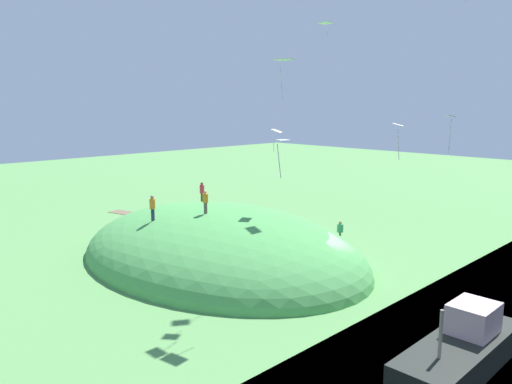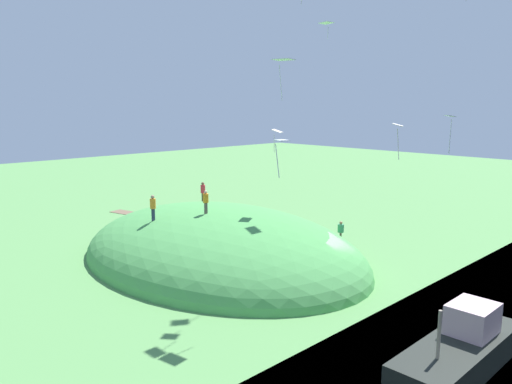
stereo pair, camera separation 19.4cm
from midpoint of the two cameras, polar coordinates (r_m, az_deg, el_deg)
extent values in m
plane|color=#57904D|center=(33.28, 8.82, -9.36)|extent=(160.00, 160.00, 0.00)
ellipsoid|color=#4C9A4D|center=(36.47, -3.98, -7.53)|extent=(23.52, 16.87, 7.34)
cube|color=brown|center=(49.40, -10.57, -2.98)|extent=(13.16, 4.42, 0.04)
cube|color=black|center=(23.50, 22.25, -16.87)|extent=(2.51, 7.89, 1.27)
cube|color=#C09EA4|center=(23.99, 23.61, -13.06)|extent=(1.73, 2.06, 1.29)
cylinder|color=gray|center=(21.17, 20.35, -14.97)|extent=(0.14, 0.14, 1.97)
cube|color=brown|center=(34.19, -5.56, -1.83)|extent=(0.13, 0.22, 0.76)
cylinder|color=orange|center=(34.06, -5.58, -0.71)|extent=(0.41, 0.41, 0.60)
sphere|color=tan|center=(33.98, -5.59, -0.02)|extent=(0.23, 0.23, 0.23)
cube|color=#242A47|center=(34.74, -11.45, -2.53)|extent=(0.15, 0.23, 0.84)
cylinder|color=orange|center=(34.58, -11.50, -1.30)|extent=(0.45, 0.45, 0.67)
sphere|color=#96745E|center=(34.50, -11.52, -0.55)|extent=(0.25, 0.25, 0.25)
cube|color=brown|center=(37.86, 9.73, -5.08)|extent=(0.27, 0.28, 0.76)
cylinder|color=#368759|center=(37.69, 9.76, -4.08)|extent=(0.65, 0.65, 0.60)
sphere|color=#A87450|center=(37.60, 9.78, -3.47)|extent=(0.23, 0.23, 0.23)
cube|color=#3F3625|center=(42.61, -5.91, -0.67)|extent=(0.23, 0.15, 0.85)
cylinder|color=red|center=(42.48, -5.93, 0.34)|extent=(0.44, 0.44, 0.67)
sphere|color=brown|center=(42.40, -5.94, 0.96)|extent=(0.25, 0.25, 0.25)
cube|color=white|center=(19.71, 3.24, 5.90)|extent=(0.72, 0.63, 0.03)
cylinder|color=white|center=(19.91, 2.72, 3.54)|extent=(0.16, 0.13, 1.36)
cube|color=silver|center=(37.25, 8.15, 18.51)|extent=(1.12, 0.88, 0.07)
cylinder|color=silver|center=(36.92, 8.33, 17.53)|extent=(0.09, 0.12, 0.84)
cube|color=white|center=(30.60, 21.36, 8.07)|extent=(0.81, 0.79, 0.11)
cylinder|color=white|center=(30.58, 21.38, 5.90)|extent=(0.14, 0.20, 1.96)
cube|color=white|center=(26.65, 3.36, 14.81)|extent=(1.17, 0.91, 0.06)
cylinder|color=white|center=(26.65, 3.04, 12.28)|extent=(0.12, 0.19, 1.82)
cube|color=silver|center=(27.59, 16.01, 7.35)|extent=(0.83, 0.94, 0.17)
cylinder|color=silver|center=(27.82, 16.05, 5.24)|extent=(0.16, 0.11, 1.66)
cube|color=white|center=(34.68, 2.58, 6.95)|extent=(1.04, 1.14, 0.24)
cylinder|color=white|center=(34.64, 2.24, 5.54)|extent=(0.04, 0.06, 1.23)
camera|label=1|loc=(0.10, -89.82, 0.03)|focal=35.18mm
camera|label=2|loc=(0.10, 90.18, -0.03)|focal=35.18mm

